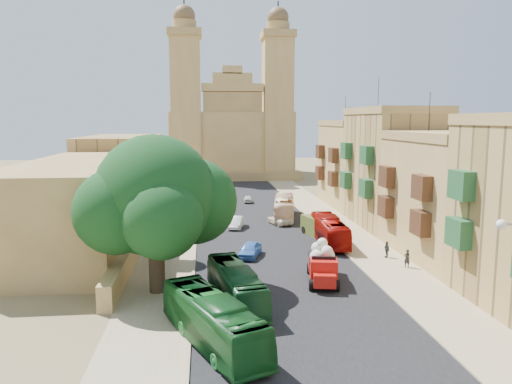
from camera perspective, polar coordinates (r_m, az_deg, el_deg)
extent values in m
plane|color=brown|center=(34.22, 4.66, -12.95)|extent=(260.00, 260.00, 0.00)
cube|color=black|center=(62.86, -0.38, -3.09)|extent=(14.00, 140.00, 0.01)
cube|color=#9B8965|center=(64.47, 8.06, -2.88)|extent=(5.00, 140.00, 0.01)
cube|color=#9B8965|center=(62.67, -9.07, -3.22)|extent=(5.00, 140.00, 0.01)
cube|color=#9B8965|center=(63.90, 5.89, -2.89)|extent=(0.25, 140.00, 0.12)
cube|color=#9B8965|center=(62.57, -6.78, -3.15)|extent=(0.25, 140.00, 0.12)
cube|color=#20512D|center=(37.55, 22.12, -4.35)|extent=(0.90, 2.20, 2.00)
cube|color=#20512D|center=(37.00, 22.41, 0.74)|extent=(0.90, 2.20, 2.00)
cube|color=#A6844B|center=(48.25, 21.24, -0.79)|extent=(8.00, 14.00, 10.50)
cube|color=olive|center=(47.74, 21.59, 5.93)|extent=(8.20, 14.00, 0.80)
cylinder|color=black|center=(49.80, 19.20, 8.65)|extent=(0.06, 0.06, 3.60)
cube|color=#442716|center=(43.06, 18.24, -3.38)|extent=(0.90, 2.20, 2.00)
cube|color=#442716|center=(50.18, 14.60, -1.62)|extent=(0.90, 2.20, 2.00)
cube|color=#442716|center=(42.59, 18.42, 0.50)|extent=(0.90, 2.20, 2.00)
cube|color=#442716|center=(49.78, 14.72, 1.72)|extent=(0.90, 2.20, 2.00)
cube|color=tan|center=(60.77, 15.30, 2.42)|extent=(8.00, 14.00, 13.00)
cube|color=olive|center=(60.50, 15.55, 8.94)|extent=(8.20, 14.00, 0.80)
cylinder|color=black|center=(62.85, 13.81, 10.97)|extent=(0.06, 0.06, 3.60)
cube|color=#20512D|center=(55.78, 12.42, 0.41)|extent=(0.90, 2.20, 2.00)
cube|color=#20512D|center=(63.20, 10.19, 1.38)|extent=(0.90, 2.20, 2.00)
cube|color=#20512D|center=(55.41, 12.54, 4.14)|extent=(0.90, 2.20, 2.00)
cube|color=#20512D|center=(62.88, 10.28, 4.67)|extent=(0.90, 2.20, 2.00)
cube|color=#A6844B|center=(74.00, 11.36, 2.96)|extent=(8.00, 14.00, 11.50)
cube|color=olive|center=(73.71, 11.50, 7.73)|extent=(8.20, 14.00, 0.80)
cylinder|color=black|center=(76.12, 10.18, 9.43)|extent=(0.06, 0.06, 3.60)
cube|color=#442716|center=(69.17, 8.77, 1.52)|extent=(0.90, 2.20, 2.00)
cube|color=#442716|center=(76.73, 7.29, 2.20)|extent=(0.90, 2.20, 2.00)
cube|color=#442716|center=(68.87, 8.83, 4.18)|extent=(0.90, 2.20, 2.00)
cube|color=#442716|center=(76.46, 7.33, 4.60)|extent=(0.90, 2.20, 2.00)
cube|color=#A6844B|center=(53.00, -12.91, -4.45)|extent=(1.00, 40.00, 1.80)
cube|color=olive|center=(51.43, -19.39, -1.35)|extent=(10.00, 28.00, 8.40)
cube|color=tan|center=(76.64, -14.97, 2.46)|extent=(10.00, 22.00, 10.00)
cube|color=#A6844B|center=(112.63, -2.93, 5.51)|extent=(26.00, 20.00, 14.00)
cube|color=olive|center=(102.66, -2.59, 1.83)|extent=(28.00, 4.00, 1.80)
cube|color=olive|center=(103.74, -2.68, 6.93)|extent=(12.00, 2.00, 16.00)
cube|color=#A6844B|center=(103.92, -2.71, 11.85)|extent=(12.60, 2.40, 1.60)
cube|color=#A6844B|center=(104.04, -2.72, 12.78)|extent=(8.00, 2.00, 2.40)
cube|color=#A6844B|center=(104.20, -2.73, 13.77)|extent=(4.00, 2.00, 1.60)
cube|color=#A6844B|center=(104.92, -7.99, 9.34)|extent=(6.00, 6.00, 29.00)
cube|color=olive|center=(106.31, -8.16, 17.50)|extent=(6.80, 6.80, 1.40)
cylinder|color=olive|center=(106.58, -8.18, 18.35)|extent=(4.80, 4.80, 1.80)
sphere|color=brown|center=(106.91, -8.20, 19.30)|extent=(4.40, 4.40, 4.40)
cylinder|color=black|center=(107.40, -8.23, 20.55)|extent=(0.28, 0.28, 1.80)
cube|color=#A6844B|center=(106.00, 2.47, 9.40)|extent=(6.00, 6.00, 29.00)
cube|color=olive|center=(107.38, 2.52, 17.48)|extent=(6.80, 6.80, 1.40)
cylinder|color=olive|center=(107.65, 2.52, 18.32)|extent=(4.80, 4.80, 1.80)
sphere|color=brown|center=(107.98, 2.53, 19.26)|extent=(4.40, 4.40, 4.40)
cylinder|color=black|center=(108.46, 2.54, 20.50)|extent=(0.28, 0.28, 1.80)
cylinder|color=#322719|center=(36.95, -11.28, -7.93)|extent=(1.14, 1.14, 4.33)
sphere|color=black|center=(35.91, -11.50, -0.39)|extent=(8.66, 8.66, 8.66)
sphere|color=black|center=(37.20, -7.07, -1.06)|extent=(6.38, 6.38, 6.38)
sphere|color=black|center=(35.38, -15.66, -2.16)|extent=(5.93, 5.93, 5.93)
sphere|color=black|center=(33.35, -10.71, -3.01)|extent=(5.47, 5.47, 5.47)
sphere|color=black|center=(38.40, -13.05, 1.49)|extent=(5.01, 5.01, 5.01)
cylinder|color=#322719|center=(44.92, -10.96, -6.24)|extent=(0.44, 0.44, 2.47)
sphere|color=black|center=(44.37, -11.04, -3.13)|extent=(3.59, 3.59, 3.59)
cylinder|color=#322719|center=(56.62, -9.92, -3.37)|extent=(0.44, 0.44, 2.15)
sphere|color=black|center=(56.23, -9.97, -1.20)|extent=(3.13, 3.13, 3.13)
cylinder|color=#322719|center=(68.37, -9.25, -1.24)|extent=(0.44, 0.44, 2.43)
sphere|color=black|center=(68.02, -9.30, 0.79)|extent=(3.53, 3.53, 3.53)
cylinder|color=#322719|center=(80.23, -8.77, 0.09)|extent=(0.44, 0.44, 2.21)
sphere|color=black|center=(79.95, -8.81, 1.67)|extent=(3.21, 3.21, 3.21)
sphere|color=white|center=(23.39, 26.24, -3.34)|extent=(0.44, 0.44, 0.44)
cube|color=red|center=(39.91, 7.53, -8.09)|extent=(2.62, 3.69, 0.85)
cube|color=black|center=(39.78, 7.54, -7.45)|extent=(2.67, 3.74, 0.11)
cube|color=red|center=(37.82, 7.74, -8.88)|extent=(2.22, 1.91, 1.69)
cube|color=red|center=(36.86, 7.84, -9.95)|extent=(1.77, 1.38, 0.94)
cube|color=black|center=(37.63, 7.76, -7.92)|extent=(1.77, 0.40, 0.85)
cylinder|color=black|center=(37.22, 6.33, -10.50)|extent=(0.47, 0.89, 0.85)
cylinder|color=black|center=(37.35, 9.26, -10.49)|extent=(0.47, 0.89, 0.85)
cylinder|color=black|center=(41.16, 6.09, -8.66)|extent=(0.47, 0.89, 0.85)
cylinder|color=black|center=(41.27, 8.73, -8.66)|extent=(0.47, 0.89, 0.85)
sphere|color=beige|center=(39.15, 6.91, -7.34)|extent=(1.03, 1.03, 1.03)
sphere|color=beige|center=(39.48, 8.26, -7.23)|extent=(1.03, 1.03, 1.03)
sphere|color=beige|center=(40.26, 7.50, -6.91)|extent=(1.03, 1.03, 1.03)
sphere|color=beige|center=(39.65, 7.01, -6.36)|extent=(0.94, 0.94, 0.94)
sphere|color=beige|center=(38.81, 8.13, -6.78)|extent=(0.94, 0.94, 0.94)
sphere|color=beige|center=(39.39, 7.58, -5.84)|extent=(0.85, 0.85, 0.85)
cube|color=#515C22|center=(53.99, 7.27, -3.97)|extent=(3.39, 5.22, 1.99)
cylinder|color=black|center=(52.24, 7.28, -5.05)|extent=(0.53, 0.85, 0.80)
cylinder|color=black|center=(53.19, 9.05, -4.85)|extent=(0.53, 0.85, 0.80)
cylinder|color=black|center=(55.10, 5.54, -4.33)|extent=(0.53, 0.85, 0.80)
cylinder|color=black|center=(55.99, 7.25, -4.15)|extent=(0.53, 0.85, 0.80)
imported|color=#124C1B|center=(28.48, -4.98, -14.42)|extent=(6.08, 10.13, 2.79)
imported|color=#1B5328|center=(34.24, -2.34, -10.60)|extent=(3.79, 9.57, 2.60)
imported|color=#8C0904|center=(50.74, 8.40, -4.39)|extent=(2.70, 9.70, 2.67)
imported|color=beige|center=(63.15, 3.23, -1.76)|extent=(3.99, 10.28, 2.79)
imported|color=#3E76C9|center=(45.60, -0.69, -6.58)|extent=(2.81, 4.32, 1.37)
imported|color=silver|center=(57.55, -2.27, -3.49)|extent=(2.22, 4.18, 1.31)
imported|color=#FFECCE|center=(59.61, 2.68, -3.18)|extent=(3.05, 4.36, 1.11)
imported|color=#171C44|center=(75.79, -4.64, -0.71)|extent=(2.58, 4.36, 1.19)
imported|color=silver|center=(75.22, -0.94, -0.79)|extent=(1.44, 3.26, 1.09)
imported|color=#324AA2|center=(90.34, -4.70, 0.75)|extent=(1.39, 3.80, 1.24)
imported|color=black|center=(44.26, 16.87, -7.28)|extent=(0.62, 0.45, 1.56)
imported|color=#323235|center=(46.86, 14.71, -6.36)|extent=(0.46, 0.92, 1.51)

